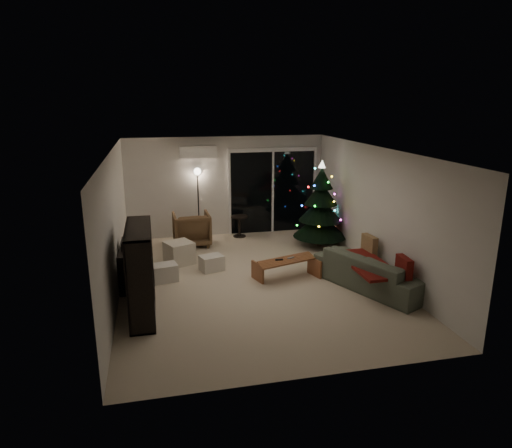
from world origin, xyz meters
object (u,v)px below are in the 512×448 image
Objects in this scene: sofa at (372,271)px; bookshelf at (129,273)px; christmas_tree at (321,204)px; coffee_table at (286,269)px; media_cabinet at (133,266)px; armchair at (192,229)px.

bookshelf is at bearing 68.25° from sofa.
christmas_tree reaches higher than bookshelf.
sofa is 1.62m from coffee_table.
media_cabinet is (0.00, 1.32, -0.37)m from bookshelf.
media_cabinet is 4.45m from sofa.
christmas_tree is at bearing 164.97° from armchair.
coffee_table is at bearing 121.08° from armchair.
media_cabinet is 2.52m from armchair.
bookshelf is 3.09m from coffee_table.
armchair reaches higher than coffee_table.
christmas_tree reaches higher than armchair.
armchair is 0.39× the size of sofa.
christmas_tree is at bearing 28.00° from media_cabinet.
coffee_table is (-1.41, 0.78, -0.13)m from sofa.
armchair is 0.72× the size of coffee_table.
bookshelf is at bearing -178.84° from coffee_table.
armchair reaches higher than sofa.
coffee_table is (1.61, -2.52, -0.20)m from armchair.
christmas_tree reaches higher than coffee_table.
media_cabinet is 2.92m from coffee_table.
sofa is (4.30, -1.13, -0.04)m from media_cabinet.
coffee_table is at bearing -126.80° from christmas_tree.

